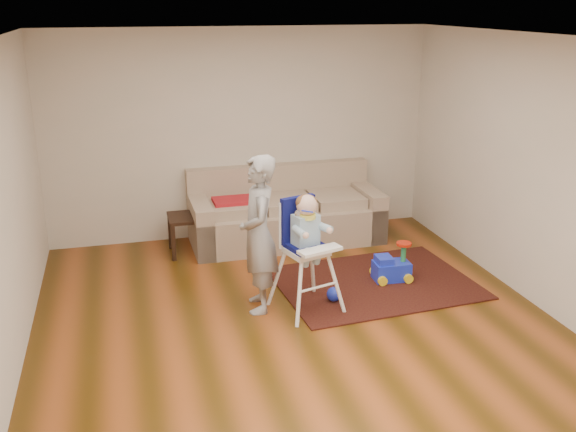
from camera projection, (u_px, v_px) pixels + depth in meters
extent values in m
plane|color=#442A09|center=(299.00, 326.00, 6.21)|extent=(5.50, 5.50, 0.00)
cube|color=beige|center=(241.00, 135.00, 8.29)|extent=(5.00, 0.04, 2.70)
cube|color=beige|center=(1.00, 216.00, 5.16)|extent=(0.04, 5.50, 2.70)
cube|color=beige|center=(540.00, 174.00, 6.39)|extent=(0.04, 5.50, 2.70)
cube|color=white|center=(300.00, 38.00, 5.35)|extent=(5.00, 5.50, 0.04)
cube|color=#B21B24|center=(235.00, 200.00, 8.02)|extent=(0.56, 0.36, 0.04)
cube|color=black|center=(375.00, 283.00, 7.15)|extent=(2.22, 1.73, 0.02)
sphere|color=#1E35E6|center=(334.00, 294.00, 6.68)|extent=(0.15, 0.15, 0.15)
cylinder|color=#1E35E6|center=(304.00, 211.00, 6.10)|extent=(0.05, 0.12, 0.01)
imported|color=gray|center=(259.00, 235.00, 6.33)|extent=(0.45, 0.62, 1.60)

